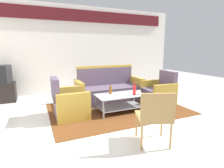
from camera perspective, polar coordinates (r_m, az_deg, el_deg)
ground_plane at (r=3.72m, az=5.27°, el=-11.51°), size 14.00×14.00×0.00m
wall_back at (r=6.28m, az=-8.29°, el=11.44°), size 6.52×0.19×2.80m
rug at (r=4.37m, az=1.86°, el=-7.89°), size 3.13×2.15×0.01m
couch at (r=4.90m, az=-0.92°, el=-2.00°), size 1.80×0.74×0.96m
armchair_left at (r=3.91m, az=-13.40°, el=-6.15°), size 0.71×0.77×0.85m
armchair_right at (r=4.85m, az=14.56°, el=-2.86°), size 0.73×0.79×0.85m
coffee_table at (r=4.11m, az=2.64°, el=-5.25°), size 1.10×0.60×0.40m
bottle_red at (r=4.06m, az=7.09°, el=-1.84°), size 0.06×0.06×0.30m
bottle_brown at (r=4.11m, az=-0.46°, el=-1.99°), size 0.07×0.07×0.23m
cup at (r=4.09m, az=8.51°, el=-2.72°), size 0.08×0.08×0.10m
wicker_chair at (r=2.72m, az=13.48°, el=-9.27°), size 0.62×0.62×0.84m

